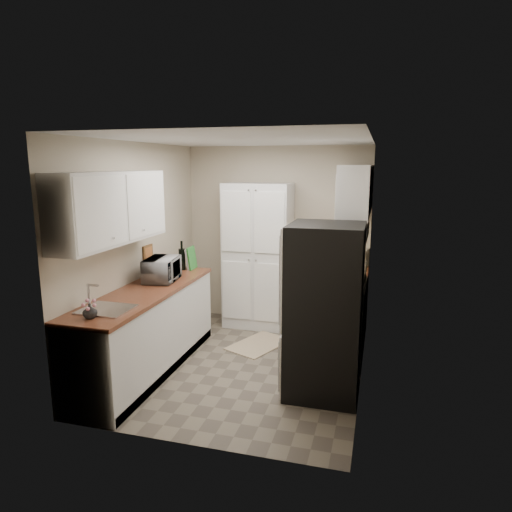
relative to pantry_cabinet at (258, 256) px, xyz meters
The scene contains 16 objects.
ground 1.66m from the pantry_cabinet, 81.35° to the right, with size 3.20×3.20×0.00m, color #665B4C.
room_shell 1.48m from the pantry_cabinet, 82.18° to the right, with size 2.64×3.24×2.52m.
pantry_cabinet is the anchor object (origin of this frame).
base_cabinet_left 2.00m from the pantry_cabinet, 114.36° to the right, with size 0.60×2.30×0.88m, color silver.
countertop_left 1.92m from the pantry_cabinet, 114.36° to the right, with size 0.63×2.33×0.04m, color brown.
base_cabinet_right 1.32m from the pantry_cabinet, ahead, with size 0.60×0.80×0.88m, color silver.
countertop_right 1.20m from the pantry_cabinet, ahead, with size 0.63×0.83×0.04m, color brown.
electric_range 1.58m from the pantry_cabinet, 38.22° to the right, with size 0.71×0.78×1.13m.
refrigerator 2.07m from the pantry_cabinet, 56.54° to the right, with size 0.70×0.72×1.70m, color #B7B7BC.
microwave 1.56m from the pantry_cabinet, 120.53° to the right, with size 0.49×0.33×0.27m, color silver.
wine_bottle 1.10m from the pantry_cabinet, 137.23° to the right, with size 0.09×0.09×0.34m, color black.
flower_vase 2.82m from the pantry_cabinet, 106.42° to the right, with size 0.13×0.13×0.13m, color silver.
cutting_board 0.98m from the pantry_cabinet, 135.98° to the right, with size 0.02×0.23×0.29m, color #2D8232.
toaster_oven 1.29m from the pantry_cabinet, ahead, with size 0.33×0.42×0.24m, color #B0B1B5.
fruit_basket 1.28m from the pantry_cabinet, ahead, with size 0.23×0.23×0.10m, color orange, non-canonical shape.
kitchen_mat 1.25m from the pantry_cabinet, 74.06° to the right, with size 0.50×0.80×0.01m, color tan.
Camera 1 is at (1.42, -4.68, 2.25)m, focal length 32.00 mm.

